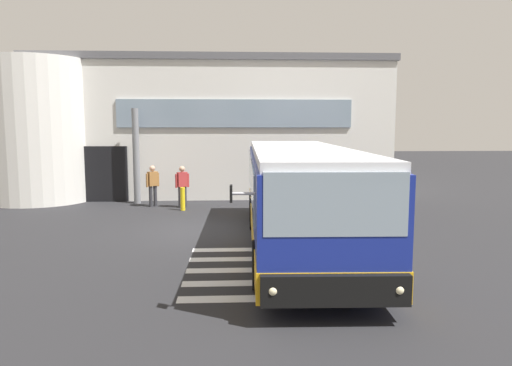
{
  "coord_description": "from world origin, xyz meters",
  "views": [
    {
      "loc": [
        0.87,
        -14.72,
        3.29
      ],
      "look_at": [
        1.6,
        -0.04,
        1.5
      ],
      "focal_mm": 33.28,
      "sensor_mm": 36.0,
      "label": 1
    }
  ],
  "objects": [
    {
      "name": "terminal_building",
      "position": [
        -0.66,
        11.51,
        3.18
      ],
      "size": [
        17.92,
        13.8,
        6.38
      ],
      "color": "silver",
      "rests_on": "ground"
    },
    {
      "name": "bus_main_foreground",
      "position": [
        2.67,
        -2.06,
        1.33
      ],
      "size": [
        3.3,
        10.78,
        2.7
      ],
      "color": "navy",
      "rests_on": "ground"
    },
    {
      "name": "passenger_by_doorway",
      "position": [
        -1.14,
        4.25,
        0.93
      ],
      "size": [
        0.53,
        0.37,
        1.68
      ],
      "color": "#2D2D33",
      "rests_on": "ground"
    },
    {
      "name": "passenger_near_column",
      "position": [
        -2.37,
        4.55,
        0.93
      ],
      "size": [
        0.48,
        0.41,
        1.68
      ],
      "color": "#2D2D33",
      "rests_on": "ground"
    },
    {
      "name": "entry_support_column",
      "position": [
        -3.17,
        5.4,
        2.0
      ],
      "size": [
        0.28,
        0.28,
        4.0
      ],
      "primitive_type": "cylinder",
      "color": "slate",
      "rests_on": "ground"
    },
    {
      "name": "safety_bollard_yellow",
      "position": [
        -1.07,
        3.6,
        0.45
      ],
      "size": [
        0.18,
        0.18,
        0.9
      ],
      "primitive_type": "cylinder",
      "color": "yellow",
      "rests_on": "ground"
    },
    {
      "name": "ground_plane",
      "position": [
        0.0,
        0.0,
        -0.01
      ],
      "size": [
        80.0,
        90.0,
        0.02
      ],
      "primitive_type": "cube",
      "color": "#232326",
      "rests_on": "ground"
    },
    {
      "name": "bay_paint_stripes",
      "position": [
        2.0,
        -4.2,
        0.0
      ],
      "size": [
        4.4,
        3.96,
        0.01
      ],
      "color": "silver",
      "rests_on": "ground"
    }
  ]
}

